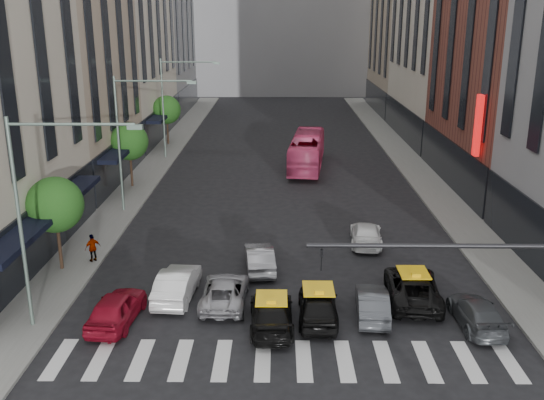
{
  "coord_description": "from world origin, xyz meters",
  "views": [
    {
      "loc": [
        -0.41,
        -19.27,
        12.95
      ],
      "look_at": [
        -0.73,
        9.83,
        4.0
      ],
      "focal_mm": 40.0,
      "sensor_mm": 36.0,
      "label": 1
    }
  ],
  "objects_px": {
    "car_red": "(116,308)",
    "taxi_center": "(318,304)",
    "bus": "(307,151)",
    "pedestrian_far": "(93,248)",
    "car_white_front": "(177,284)",
    "streetlamp_far": "(173,95)",
    "taxi_left": "(271,313)",
    "streetlamp_near": "(40,197)",
    "streetlamp_mid": "(132,126)"
  },
  "relations": [
    {
      "from": "streetlamp_near",
      "to": "car_red",
      "type": "relative_size",
      "value": 2.14
    },
    {
      "from": "streetlamp_near",
      "to": "car_red",
      "type": "xyz_separation_m",
      "value": [
        2.6,
        0.43,
        -5.19
      ]
    },
    {
      "from": "streetlamp_far",
      "to": "taxi_left",
      "type": "xyz_separation_m",
      "value": [
        9.35,
        -31.82,
        -5.24
      ]
    },
    {
      "from": "streetlamp_far",
      "to": "bus",
      "type": "height_order",
      "value": "streetlamp_far"
    },
    {
      "from": "streetlamp_far",
      "to": "pedestrian_far",
      "type": "relative_size",
      "value": 5.85
    },
    {
      "from": "pedestrian_far",
      "to": "bus",
      "type": "bearing_deg",
      "value": -163.09
    },
    {
      "from": "streetlamp_near",
      "to": "streetlamp_mid",
      "type": "xyz_separation_m",
      "value": [
        0.0,
        16.0,
        0.0
      ]
    },
    {
      "from": "streetlamp_near",
      "to": "car_red",
      "type": "bearing_deg",
      "value": 9.47
    },
    {
      "from": "streetlamp_near",
      "to": "car_red",
      "type": "height_order",
      "value": "streetlamp_near"
    },
    {
      "from": "pedestrian_far",
      "to": "taxi_left",
      "type": "bearing_deg",
      "value": 102.02
    },
    {
      "from": "streetlamp_mid",
      "to": "streetlamp_far",
      "type": "distance_m",
      "value": 16.0
    },
    {
      "from": "car_white_front",
      "to": "pedestrian_far",
      "type": "relative_size",
      "value": 2.87
    },
    {
      "from": "car_white_front",
      "to": "taxi_left",
      "type": "relative_size",
      "value": 0.96
    },
    {
      "from": "pedestrian_far",
      "to": "car_red",
      "type": "bearing_deg",
      "value": 71.31
    },
    {
      "from": "streetlamp_near",
      "to": "pedestrian_far",
      "type": "distance_m",
      "value": 8.58
    },
    {
      "from": "car_red",
      "to": "taxi_center",
      "type": "xyz_separation_m",
      "value": [
        8.8,
        0.41,
        0.01
      ]
    },
    {
      "from": "pedestrian_far",
      "to": "streetlamp_near",
      "type": "bearing_deg",
      "value": 49.95
    },
    {
      "from": "car_red",
      "to": "pedestrian_far",
      "type": "xyz_separation_m",
      "value": [
        -2.95,
        6.54,
        0.2
      ]
    },
    {
      "from": "car_red",
      "to": "bus",
      "type": "relative_size",
      "value": 0.39
    },
    {
      "from": "streetlamp_mid",
      "to": "taxi_left",
      "type": "bearing_deg",
      "value": -59.42
    },
    {
      "from": "streetlamp_near",
      "to": "bus",
      "type": "distance_m",
      "value": 31.25
    },
    {
      "from": "car_white_front",
      "to": "pedestrian_far",
      "type": "bearing_deg",
      "value": -34.15
    },
    {
      "from": "streetlamp_mid",
      "to": "streetlamp_far",
      "type": "xyz_separation_m",
      "value": [
        0.0,
        16.0,
        0.0
      ]
    },
    {
      "from": "streetlamp_near",
      "to": "taxi_left",
      "type": "distance_m",
      "value": 10.72
    },
    {
      "from": "car_red",
      "to": "bus",
      "type": "bearing_deg",
      "value": -103.16
    },
    {
      "from": "streetlamp_near",
      "to": "streetlamp_far",
      "type": "xyz_separation_m",
      "value": [
        0.0,
        32.0,
        0.0
      ]
    },
    {
      "from": "taxi_left",
      "to": "pedestrian_far",
      "type": "bearing_deg",
      "value": -36.64
    },
    {
      "from": "taxi_center",
      "to": "bus",
      "type": "bearing_deg",
      "value": -89.81
    },
    {
      "from": "streetlamp_near",
      "to": "taxi_center",
      "type": "relative_size",
      "value": 2.1
    },
    {
      "from": "car_red",
      "to": "taxi_center",
      "type": "relative_size",
      "value": 0.99
    },
    {
      "from": "streetlamp_near",
      "to": "taxi_center",
      "type": "height_order",
      "value": "streetlamp_near"
    },
    {
      "from": "car_white_front",
      "to": "bus",
      "type": "relative_size",
      "value": 0.41
    },
    {
      "from": "streetlamp_far",
      "to": "taxi_left",
      "type": "relative_size",
      "value": 1.97
    },
    {
      "from": "streetlamp_far",
      "to": "bus",
      "type": "bearing_deg",
      "value": -16.28
    },
    {
      "from": "taxi_left",
      "to": "car_red",
      "type": "bearing_deg",
      "value": -3.82
    },
    {
      "from": "car_white_front",
      "to": "bus",
      "type": "bearing_deg",
      "value": -102.09
    },
    {
      "from": "streetlamp_mid",
      "to": "car_white_front",
      "type": "relative_size",
      "value": 2.04
    },
    {
      "from": "streetlamp_far",
      "to": "car_red",
      "type": "xyz_separation_m",
      "value": [
        2.6,
        -31.57,
        -5.19
      ]
    },
    {
      "from": "car_red",
      "to": "car_white_front",
      "type": "bearing_deg",
      "value": -126.53
    },
    {
      "from": "streetlamp_mid",
      "to": "car_red",
      "type": "bearing_deg",
      "value": -80.53
    },
    {
      "from": "car_red",
      "to": "car_white_front",
      "type": "distance_m",
      "value": 3.35
    },
    {
      "from": "streetlamp_far",
      "to": "car_red",
      "type": "height_order",
      "value": "streetlamp_far"
    },
    {
      "from": "streetlamp_near",
      "to": "pedestrian_far",
      "type": "xyz_separation_m",
      "value": [
        -0.36,
        6.97,
        -4.98
      ]
    },
    {
      "from": "streetlamp_mid",
      "to": "streetlamp_far",
      "type": "bearing_deg",
      "value": 90.0
    },
    {
      "from": "taxi_center",
      "to": "bus",
      "type": "height_order",
      "value": "bus"
    },
    {
      "from": "streetlamp_near",
      "to": "taxi_left",
      "type": "xyz_separation_m",
      "value": [
        9.35,
        0.18,
        -5.24
      ]
    },
    {
      "from": "streetlamp_far",
      "to": "pedestrian_far",
      "type": "xyz_separation_m",
      "value": [
        -0.36,
        -25.03,
        -4.98
      ]
    },
    {
      "from": "car_red",
      "to": "pedestrian_far",
      "type": "bearing_deg",
      "value": -60.12
    },
    {
      "from": "car_red",
      "to": "car_white_front",
      "type": "relative_size",
      "value": 0.95
    },
    {
      "from": "car_red",
      "to": "pedestrian_far",
      "type": "distance_m",
      "value": 7.18
    }
  ]
}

